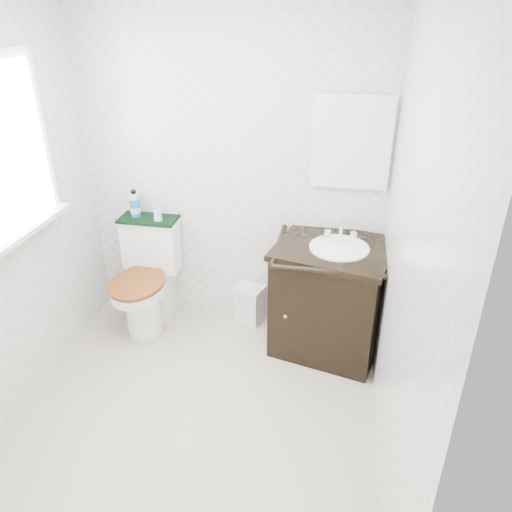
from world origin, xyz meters
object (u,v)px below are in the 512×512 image
(vanity, at_px, (331,295))
(mouthwash_bottle, at_px, (135,204))
(cup, at_px, (158,215))
(toilet, at_px, (148,281))
(trash_bin, at_px, (249,304))

(vanity, distance_m, mouthwash_bottle, 1.59)
(cup, bearing_deg, mouthwash_bottle, 167.88)
(vanity, xyz_separation_m, mouthwash_bottle, (-1.50, 0.21, 0.50))
(toilet, distance_m, trash_bin, 0.80)
(trash_bin, bearing_deg, toilet, -170.10)
(mouthwash_bottle, height_order, cup, mouthwash_bottle)
(toilet, relative_size, cup, 10.02)
(trash_bin, distance_m, cup, 0.99)
(toilet, height_order, trash_bin, toilet)
(vanity, bearing_deg, cup, 172.73)
(mouthwash_bottle, relative_size, cup, 2.52)
(mouthwash_bottle, xyz_separation_m, cup, (0.19, -0.04, -0.05))
(toilet, xyz_separation_m, trash_bin, (0.76, 0.13, -0.20))
(vanity, relative_size, cup, 11.27)
(mouthwash_bottle, bearing_deg, cup, -12.12)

